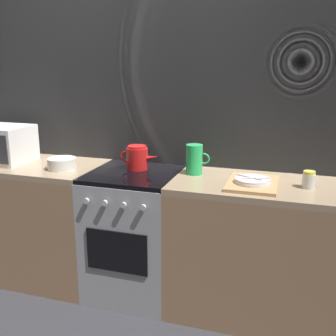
% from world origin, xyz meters
% --- Properties ---
extents(ground_plane, '(8.00, 8.00, 0.00)m').
position_xyz_m(ground_plane, '(0.00, 0.00, 0.00)').
color(ground_plane, '#2D2D33').
extents(back_wall, '(3.60, 0.05, 2.40)m').
position_xyz_m(back_wall, '(0.00, 0.32, 1.20)').
color(back_wall, gray).
rests_on(back_wall, ground_plane).
extents(counter_left, '(1.20, 0.60, 0.90)m').
position_xyz_m(counter_left, '(-0.90, 0.00, 0.45)').
color(counter_left, '#997251').
rests_on(counter_left, ground_plane).
extents(stove_unit, '(0.60, 0.63, 0.90)m').
position_xyz_m(stove_unit, '(-0.00, -0.00, 0.45)').
color(stove_unit, '#9E9EA3').
rests_on(stove_unit, ground_plane).
extents(counter_right, '(1.20, 0.60, 0.90)m').
position_xyz_m(counter_right, '(0.90, 0.00, 0.45)').
color(counter_right, '#997251').
rests_on(counter_right, ground_plane).
extents(kettle, '(0.28, 0.15, 0.17)m').
position_xyz_m(kettle, '(-0.01, 0.09, 0.98)').
color(kettle, red).
rests_on(kettle, stove_unit).
extents(mixing_bowl, '(0.20, 0.20, 0.08)m').
position_xyz_m(mixing_bowl, '(-0.51, -0.08, 0.94)').
color(mixing_bowl, silver).
rests_on(mixing_bowl, counter_left).
extents(pitcher, '(0.16, 0.11, 0.20)m').
position_xyz_m(pitcher, '(0.41, 0.09, 1.00)').
color(pitcher, green).
rests_on(pitcher, counter_right).
extents(dish_pile, '(0.30, 0.40, 0.06)m').
position_xyz_m(dish_pile, '(0.81, -0.06, 0.92)').
color(dish_pile, tan).
rests_on(dish_pile, counter_right).
extents(spice_jar, '(0.08, 0.08, 0.10)m').
position_xyz_m(spice_jar, '(1.13, -0.01, 0.95)').
color(spice_jar, silver).
rests_on(spice_jar, counter_right).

